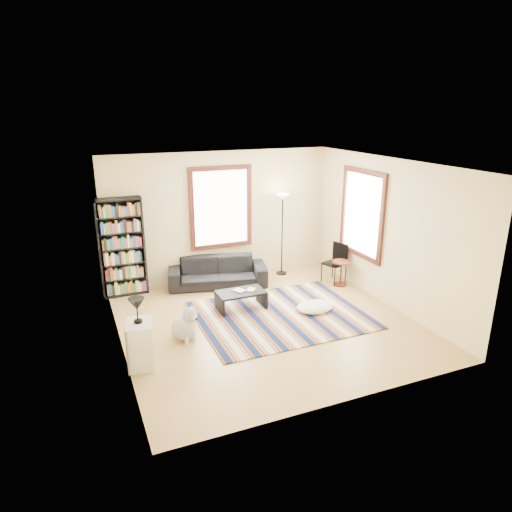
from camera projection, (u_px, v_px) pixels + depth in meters
name	position (u px, v px, depth m)	size (l,w,h in m)	color
floor	(267.00, 325.00, 8.18)	(5.00, 5.00, 0.10)	tan
ceiling	(268.00, 161.00, 7.28)	(5.00, 5.00, 0.10)	white
wall_back	(220.00, 216.00, 9.96)	(5.00, 0.10, 2.80)	beige
wall_front	(353.00, 305.00, 5.49)	(5.00, 0.10, 2.80)	beige
wall_left	(111.00, 267.00, 6.79)	(0.10, 5.00, 2.80)	beige
wall_right	(390.00, 232.00, 8.66)	(0.10, 5.00, 2.80)	beige
window_back	(221.00, 208.00, 9.83)	(1.20, 0.06, 1.60)	white
window_right	(362.00, 214.00, 9.27)	(0.06, 1.20, 1.60)	white
rug	(280.00, 315.00, 8.43)	(3.03, 2.42, 0.02)	#0C1A3E
sofa	(217.00, 272.00, 9.78)	(2.08, 0.81, 0.61)	black
bookshelf	(122.00, 247.00, 9.10)	(0.90, 0.30, 2.00)	black
coffee_table	(241.00, 300.00, 8.65)	(0.90, 0.50, 0.36)	black
book_a	(236.00, 292.00, 8.55)	(0.22, 0.16, 0.02)	beige
book_b	(247.00, 289.00, 8.69)	(0.15, 0.20, 0.02)	beige
floor_cushion	(315.00, 307.00, 8.58)	(0.72, 0.54, 0.18)	white
floor_lamp	(282.00, 235.00, 10.25)	(0.30, 0.30, 1.86)	black
side_table	(341.00, 273.00, 9.79)	(0.40, 0.40, 0.54)	#401B10
folding_chair	(334.00, 264.00, 9.90)	(0.42, 0.40, 0.86)	black
white_cabinet	(140.00, 344.00, 6.72)	(0.38, 0.50, 0.70)	silver
table_lamp	(137.00, 311.00, 6.55)	(0.24, 0.24, 0.38)	black
dog	(183.00, 321.00, 7.51)	(0.45, 0.62, 0.62)	silver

